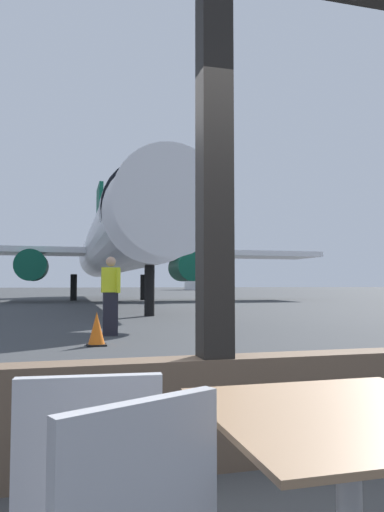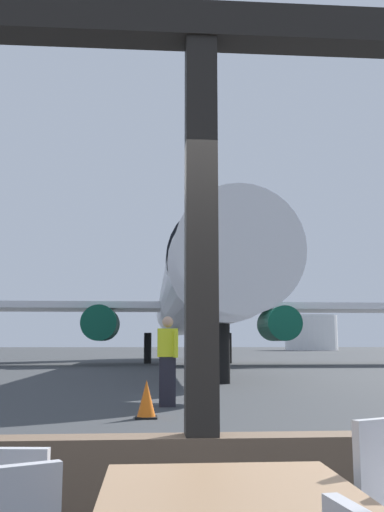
% 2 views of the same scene
% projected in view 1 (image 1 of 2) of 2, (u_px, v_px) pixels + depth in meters
% --- Properties ---
extents(ground_plane, '(220.00, 220.00, 0.00)m').
position_uv_depth(ground_plane, '(78.00, 297.00, 41.53)').
color(ground_plane, '#383A3D').
extents(window_frame, '(7.52, 0.24, 3.45)m').
position_uv_depth(window_frame, '(215.00, 271.00, 3.00)').
color(window_frame, brown).
rests_on(window_frame, ground).
extents(dining_table, '(0.88, 0.88, 0.73)m').
position_uv_depth(dining_table, '(349.00, 498.00, 1.48)').
color(dining_table, '#8C6B4C').
rests_on(dining_table, ground).
extents(cafe_chair_aisle_left, '(0.42, 0.42, 0.88)m').
position_uv_depth(cafe_chair_aisle_left, '(89.00, 493.00, 1.38)').
color(cafe_chair_aisle_left, '#B2B2B7').
rests_on(cafe_chair_aisle_left, ground).
extents(airplane, '(29.71, 33.69, 10.33)m').
position_uv_depth(airplane, '(114.00, 246.00, 29.72)').
color(airplane, silver).
rests_on(airplane, ground).
extents(ground_crew_worker, '(0.40, 0.46, 1.74)m').
position_uv_depth(ground_crew_worker, '(110.00, 294.00, 10.42)').
color(ground_crew_worker, black).
rests_on(ground_crew_worker, ground).
extents(traffic_cone, '(0.36, 0.36, 0.62)m').
position_uv_depth(traffic_cone, '(97.00, 330.00, 8.69)').
color(traffic_cone, orange).
rests_on(traffic_cone, ground).
extents(fuel_storage_tank, '(8.37, 8.37, 5.57)m').
position_uv_depth(fuel_storage_tank, '(206.00, 276.00, 93.32)').
color(fuel_storage_tank, white).
rests_on(fuel_storage_tank, ground).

